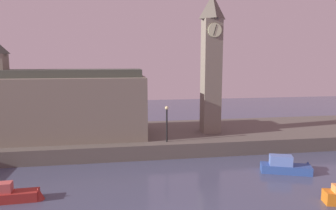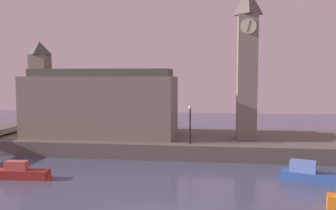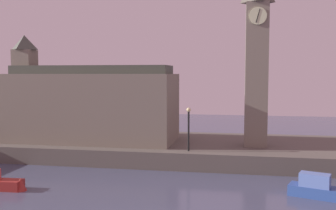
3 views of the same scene
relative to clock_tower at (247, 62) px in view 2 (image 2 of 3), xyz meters
The scene contains 6 objects.
far_embankment 11.28m from the clock_tower, 169.69° to the left, with size 70.00×12.00×1.50m, color #5B544C.
clock_tower is the anchor object (origin of this frame).
parliament_hall 16.48m from the clock_tower, behind, with size 16.13×6.97×10.35m.
streetlamp 8.71m from the clock_tower, 148.15° to the right, with size 0.36×0.36×3.68m.
boat_tour_blue 13.94m from the clock_tower, 66.72° to the right, with size 5.04×2.65×1.72m.
boat_dinghy_red 23.28m from the clock_tower, 146.41° to the right, with size 4.65×1.23×1.53m.
Camera 2 is at (3.54, -18.97, 7.97)m, focal length 38.20 mm.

